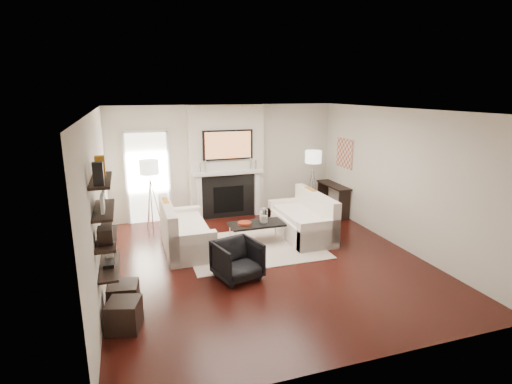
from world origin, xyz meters
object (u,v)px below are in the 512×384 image
object	(u,v)px
lamp_right_shade	(313,157)
ottoman_near	(124,297)
coffee_table	(257,224)
loveseat_right_base	(301,226)
armchair	(237,258)
loveseat_left_base	(187,238)
lamp_left_shade	(149,167)

from	to	relation	value
lamp_right_shade	ottoman_near	size ratio (longest dim) A/B	1.00
coffee_table	ottoman_near	world-z (taller)	coffee_table
loveseat_right_base	armchair	distance (m)	2.36
loveseat_left_base	loveseat_right_base	distance (m)	2.43
loveseat_left_base	coffee_table	distance (m)	1.42
loveseat_right_base	coffee_table	size ratio (longest dim) A/B	1.64
loveseat_right_base	loveseat_left_base	bearing A→B (deg)	178.61
coffee_table	loveseat_right_base	bearing A→B (deg)	4.99
coffee_table	lamp_right_shade	world-z (taller)	lamp_right_shade
loveseat_left_base	coffee_table	size ratio (longest dim) A/B	1.64
lamp_right_shade	ottoman_near	xyz separation A→B (m)	(-4.52, -3.33, -1.25)
coffee_table	ottoman_near	distance (m)	3.19
armchair	loveseat_right_base	bearing A→B (deg)	23.93
loveseat_left_base	lamp_left_shade	bearing A→B (deg)	115.85
loveseat_left_base	armchair	size ratio (longest dim) A/B	2.57
armchair	ottoman_near	world-z (taller)	armchair
loveseat_right_base	lamp_right_shade	size ratio (longest dim) A/B	4.50
coffee_table	armchair	xyz separation A→B (m)	(-0.79, -1.40, -0.05)
armchair	ottoman_near	bearing A→B (deg)	179.32
loveseat_left_base	coffee_table	bearing A→B (deg)	-6.08
armchair	coffee_table	bearing A→B (deg)	45.14
lamp_left_shade	lamp_right_shade	world-z (taller)	same
loveseat_right_base	coffee_table	xyz separation A→B (m)	(-1.03, -0.09, 0.19)
coffee_table	lamp_right_shade	bearing A→B (deg)	36.99
lamp_left_shade	lamp_right_shade	size ratio (longest dim) A/B	1.00
loveseat_left_base	armchair	world-z (taller)	armchair
loveseat_left_base	loveseat_right_base	bearing A→B (deg)	-1.39
lamp_right_shade	lamp_left_shade	bearing A→B (deg)	-177.71
lamp_right_shade	armchair	bearing A→B (deg)	-133.68
loveseat_left_base	ottoman_near	bearing A→B (deg)	-120.36
armchair	ottoman_near	distance (m)	1.85
lamp_left_shade	lamp_right_shade	bearing A→B (deg)	2.29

